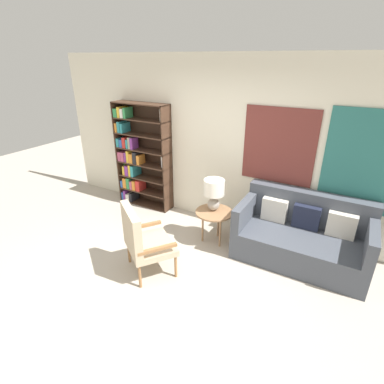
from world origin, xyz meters
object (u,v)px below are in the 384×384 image
object	(u,v)px
table_lamp	(214,191)
armchair	(141,238)
bookshelf	(138,158)
side_table	(214,214)
couch	(302,236)

from	to	relation	value
table_lamp	armchair	bearing A→B (deg)	-111.58
armchair	table_lamp	xyz separation A→B (m)	(0.46, 1.16, 0.30)
armchair	table_lamp	world-z (taller)	table_lamp
bookshelf	armchair	size ratio (longest dim) A/B	2.03
bookshelf	side_table	xyz separation A→B (m)	(1.84, -0.53, -0.45)
bookshelf	table_lamp	world-z (taller)	bookshelf
table_lamp	side_table	bearing A→B (deg)	-50.33
bookshelf	couch	xyz separation A→B (m)	(3.09, -0.28, -0.58)
armchair	couch	xyz separation A→B (m)	(1.74, 1.37, -0.20)
bookshelf	couch	size ratio (longest dim) A/B	1.11
bookshelf	armchair	bearing A→B (deg)	-50.75
armchair	side_table	size ratio (longest dim) A/B	1.68
armchair	couch	distance (m)	2.22
side_table	table_lamp	xyz separation A→B (m)	(-0.04, 0.04, 0.36)
couch	table_lamp	size ratio (longest dim) A/B	3.55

